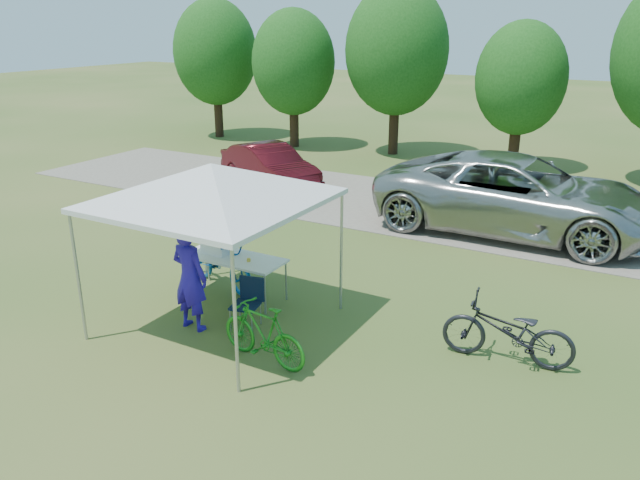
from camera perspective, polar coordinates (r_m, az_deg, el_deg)
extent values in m
plane|color=#2D5119|center=(10.70, -9.12, -7.49)|extent=(100.00, 100.00, 0.00)
cube|color=gray|center=(17.20, 7.56, 3.16)|extent=(24.00, 5.00, 0.02)
cylinder|color=#A5A5AA|center=(10.30, -21.24, -3.31)|extent=(0.05, 0.05, 2.10)
cylinder|color=#A5A5AA|center=(8.34, -7.74, -7.51)|extent=(0.05, 0.05, 2.10)
cylinder|color=#A5A5AA|center=(12.26, -10.57, 1.31)|extent=(0.05, 0.05, 2.10)
cylinder|color=#A5A5AA|center=(10.66, 1.96, -1.16)|extent=(0.05, 0.05, 2.10)
cube|color=silver|center=(9.92, -9.77, 3.60)|extent=(3.15, 3.15, 0.08)
pyramid|color=silver|center=(9.77, -9.97, 6.92)|extent=(4.53, 4.53, 0.55)
cylinder|color=#382314|center=(27.62, -9.26, 11.26)|extent=(0.36, 0.36, 1.89)
ellipsoid|color=#144711|center=(27.38, -9.56, 16.57)|extent=(3.46, 3.46, 4.32)
cylinder|color=#382314|center=(25.10, -2.38, 10.51)|extent=(0.36, 0.36, 1.75)
ellipsoid|color=#144711|center=(24.84, -2.46, 15.93)|extent=(3.20, 3.20, 4.00)
cylinder|color=#382314|center=(23.79, 6.75, 10.23)|extent=(0.36, 0.36, 2.03)
ellipsoid|color=#144711|center=(23.51, 7.03, 16.87)|extent=(3.71, 3.71, 4.64)
cylinder|color=#382314|center=(22.30, 17.32, 8.32)|extent=(0.36, 0.36, 1.61)
ellipsoid|color=#144711|center=(22.01, 17.91, 13.89)|extent=(2.94, 2.94, 3.68)
cube|color=white|center=(11.34, -7.88, -1.63)|extent=(1.89, 0.79, 0.04)
cylinder|color=#A5A5AA|center=(11.78, -12.25, -3.11)|extent=(0.04, 0.04, 0.73)
cylinder|color=#A5A5AA|center=(10.75, -5.05, -4.98)|extent=(0.04, 0.04, 0.73)
cylinder|color=#A5A5AA|center=(12.25, -10.19, -2.07)|extent=(0.04, 0.04, 0.73)
cylinder|color=#A5A5AA|center=(11.26, -3.12, -3.75)|extent=(0.04, 0.04, 0.73)
cube|color=black|center=(10.32, -6.86, -5.98)|extent=(0.51, 0.51, 0.04)
cube|color=black|center=(10.37, -6.23, -4.43)|extent=(0.42, 0.13, 0.42)
cylinder|color=#A5A5AA|center=(10.38, -8.28, -7.17)|extent=(0.02, 0.02, 0.38)
cylinder|color=#A5A5AA|center=(10.17, -6.57, -7.67)|extent=(0.02, 0.02, 0.38)
cylinder|color=#A5A5AA|center=(10.64, -7.04, -6.39)|extent=(0.02, 0.02, 0.38)
cylinder|color=#A5A5AA|center=(10.44, -5.36, -6.86)|extent=(0.02, 0.02, 0.38)
cube|color=white|center=(11.50, -9.46, -0.42)|extent=(0.49, 0.32, 0.32)
cube|color=white|center=(11.44, -9.51, 0.44)|extent=(0.51, 0.35, 0.04)
cylinder|color=gold|center=(11.08, -6.54, -1.82)|extent=(0.07, 0.07, 0.05)
imported|color=#2614A6|center=(10.26, -11.81, -3.34)|extent=(0.68, 0.46, 1.80)
imported|color=#124FA1|center=(11.92, -9.04, -1.96)|extent=(2.00, 1.17, 0.99)
imported|color=#1B7A1C|center=(9.28, -5.21, -8.48)|extent=(1.60, 0.64, 0.94)
imported|color=black|center=(9.62, 16.80, -8.03)|extent=(1.98, 0.90, 1.00)
imported|color=#AAABA7|center=(15.36, 17.55, 3.96)|extent=(6.54, 3.05, 1.81)
imported|color=#430B10|center=(18.87, -4.63, 6.76)|extent=(4.07, 2.86, 1.27)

